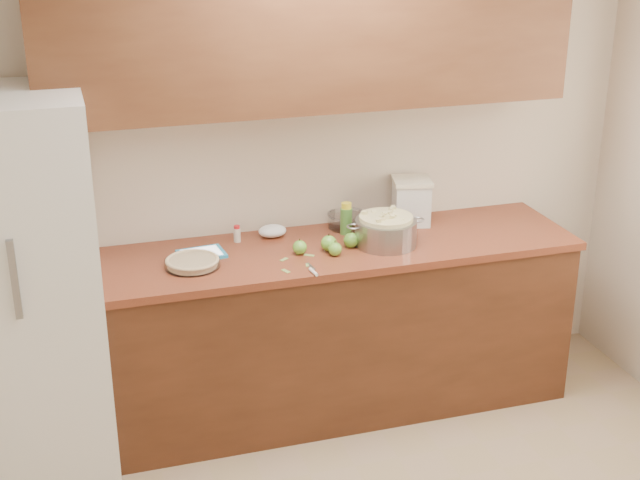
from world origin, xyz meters
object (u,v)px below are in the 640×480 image
object	(u,v)px
pie	(192,262)
tablet	(202,254)
colander	(386,231)
flour_canister	(411,201)

from	to	relation	value
pie	tablet	bearing A→B (deg)	62.84
colander	pie	bearing A→B (deg)	179.84
tablet	flour_canister	bearing A→B (deg)	0.44
pie	colander	distance (m)	0.98
pie	tablet	xyz separation A→B (m)	(0.07, 0.13, -0.01)
colander	flour_canister	xyz separation A→B (m)	(0.24, 0.26, 0.05)
flour_canister	colander	bearing A→B (deg)	-133.26
colander	tablet	size ratio (longest dim) A/B	1.73
pie	flour_canister	bearing A→B (deg)	11.75
colander	tablet	world-z (taller)	colander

